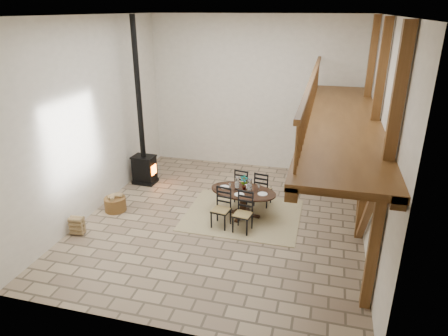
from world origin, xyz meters
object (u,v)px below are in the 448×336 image
(wood_stove, at_px, (143,149))
(log_basket, at_px, (115,203))
(dining_table, at_px, (243,201))
(log_stack, at_px, (77,225))

(wood_stove, distance_m, log_basket, 2.13)
(dining_table, bearing_deg, log_stack, -143.31)
(log_stack, bearing_deg, wood_stove, 85.44)
(log_basket, bearing_deg, wood_stove, 90.73)
(dining_table, distance_m, log_stack, 4.19)
(log_basket, height_order, log_stack, log_basket)
(wood_stove, distance_m, log_stack, 3.39)
(dining_table, height_order, log_basket, dining_table)
(log_basket, bearing_deg, log_stack, -102.03)
(wood_stove, bearing_deg, dining_table, -17.91)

